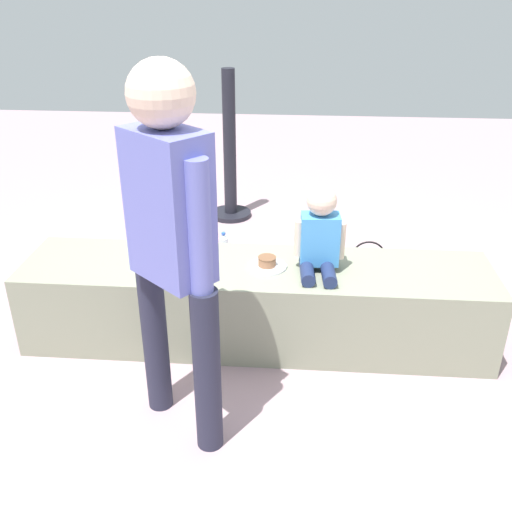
% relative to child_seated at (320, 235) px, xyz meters
% --- Properties ---
extents(ground_plane, '(12.00, 12.00, 0.00)m').
position_rel_child_seated_xyz_m(ground_plane, '(-0.35, 0.02, -0.70)').
color(ground_plane, '#A98A93').
extents(concrete_ledge, '(2.66, 0.59, 0.48)m').
position_rel_child_seated_xyz_m(concrete_ledge, '(-0.35, 0.02, -0.46)').
color(concrete_ledge, gray).
rests_on(concrete_ledge, ground_plane).
extents(child_seated, '(0.28, 0.32, 0.48)m').
position_rel_child_seated_xyz_m(child_seated, '(0.00, 0.00, 0.00)').
color(child_seated, navy).
rests_on(child_seated, concrete_ledge).
extents(adult_standing, '(0.41, 0.38, 1.70)m').
position_rel_child_seated_xyz_m(adult_standing, '(-0.64, -0.73, 0.33)').
color(adult_standing, '#232537').
rests_on(adult_standing, ground_plane).
extents(cake_plate, '(0.22, 0.22, 0.07)m').
position_rel_child_seated_xyz_m(cake_plate, '(-0.29, 0.01, -0.19)').
color(cake_plate, white).
rests_on(cake_plate, concrete_ledge).
extents(gift_bag, '(0.23, 0.10, 0.35)m').
position_rel_child_seated_xyz_m(gift_bag, '(0.70, 0.47, -0.55)').
color(gift_bag, '#59C6B2').
rests_on(gift_bag, ground_plane).
extents(railing_post, '(0.36, 0.36, 1.28)m').
position_rel_child_seated_xyz_m(railing_post, '(-0.73, 1.91, -0.20)').
color(railing_post, black).
rests_on(railing_post, ground_plane).
extents(water_bottle_near_gift, '(0.07, 0.07, 0.22)m').
position_rel_child_seated_xyz_m(water_bottle_near_gift, '(-0.68, 1.06, -0.60)').
color(water_bottle_near_gift, silver).
rests_on(water_bottle_near_gift, ground_plane).
extents(water_bottle_far_side, '(0.07, 0.07, 0.20)m').
position_rel_child_seated_xyz_m(water_bottle_far_side, '(-1.03, 0.61, -0.60)').
color(water_bottle_far_side, silver).
rests_on(water_bottle_far_side, ground_plane).
extents(cake_box_white, '(0.36, 0.33, 0.15)m').
position_rel_child_seated_xyz_m(cake_box_white, '(-0.78, 0.66, -0.62)').
color(cake_box_white, white).
rests_on(cake_box_white, ground_plane).
extents(handbag_black_leather, '(0.31, 0.13, 0.35)m').
position_rel_child_seated_xyz_m(handbag_black_leather, '(0.37, 0.69, -0.57)').
color(handbag_black_leather, black).
rests_on(handbag_black_leather, ground_plane).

